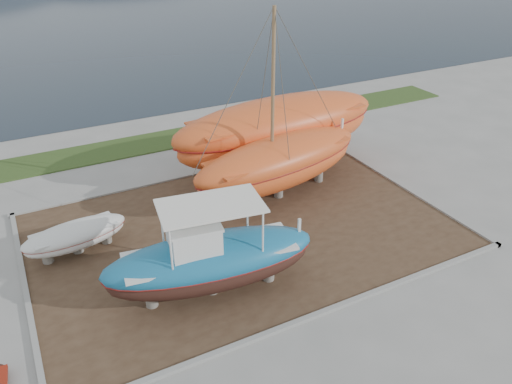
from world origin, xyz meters
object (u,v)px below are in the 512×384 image
orange_bare_hull (278,136)px  orange_sailboat (281,110)px  blue_caique (210,251)px  white_dinghy (76,239)px

orange_bare_hull → orange_sailboat: bearing=-122.3°
orange_sailboat → blue_caique: bearing=-148.6°
white_dinghy → orange_bare_hull: (11.23, 2.84, 1.35)m
white_dinghy → orange_sailboat: 10.53m
orange_sailboat → orange_bare_hull: 3.97m
blue_caique → white_dinghy: bearing=136.8°
orange_sailboat → orange_bare_hull: size_ratio=0.79×
orange_sailboat → orange_bare_hull: orange_sailboat is taller
blue_caique → orange_sailboat: 8.22m
white_dinghy → orange_sailboat: (9.77, 0.20, 3.92)m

